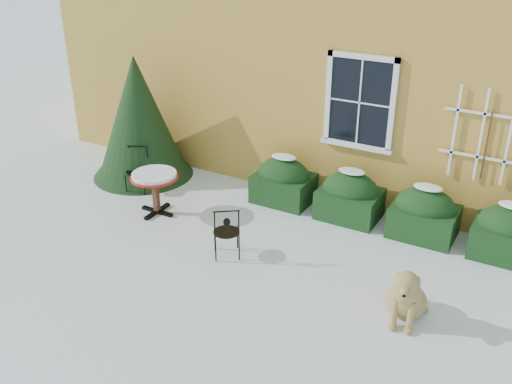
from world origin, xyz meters
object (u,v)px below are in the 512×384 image
Objects in this scene: dog at (406,297)px; patio_chair_near at (227,231)px; patio_chair_far at (137,170)px; bistro_table at (155,180)px; evergreen_shrub at (140,129)px.

patio_chair_near is at bearing 167.81° from dog.
patio_chair_far is 0.88× the size of dog.
patio_chair_near is 0.89× the size of dog.
dog reaches higher than bistro_table.
dog is at bearing -18.15° from evergreen_shrub.
patio_chair_far is at bearing 147.39° from bistro_table.
evergreen_shrub reaches higher than patio_chair_near.
patio_chair_near reaches higher than dog.
evergreen_shrub is 3.70m from patio_chair_near.
patio_chair_far is at bearing -56.95° from evergreen_shrub.
evergreen_shrub is 1.82m from bistro_table.
evergreen_shrub reaches higher than patio_chair_far.
evergreen_shrub is 6.39m from dog.
patio_chair_far is (-0.91, 0.58, -0.22)m from bistro_table.
bistro_table is 4.80m from dog.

